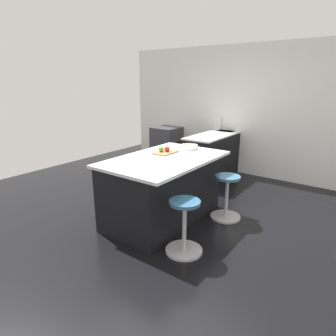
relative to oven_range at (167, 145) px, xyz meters
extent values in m
plane|color=black|center=(2.46, 1.83, -0.44)|extent=(7.57, 7.57, 0.00)
cube|color=silver|center=(-0.35, 1.83, 0.90)|extent=(0.12, 5.83, 2.67)
cube|color=black|center=(0.00, 1.45, 0.00)|extent=(2.21, 0.60, 0.88)
cube|color=silver|center=(0.00, 1.45, 0.45)|extent=(2.21, 0.60, 0.03)
cube|color=#38383D|center=(-0.28, 1.45, 0.41)|extent=(0.44, 0.36, 0.12)
cylinder|color=#B7B7BC|center=(-0.28, 1.30, 0.61)|extent=(0.02, 0.02, 0.28)
cube|color=#38383D|center=(0.00, 0.00, 0.00)|extent=(0.60, 0.60, 0.88)
cube|color=black|center=(0.00, 0.30, -0.04)|extent=(0.44, 0.01, 0.32)
cube|color=black|center=(2.49, 1.78, 0.01)|extent=(1.72, 0.93, 0.89)
cube|color=silver|center=(2.49, 1.83, 0.47)|extent=(1.78, 1.13, 0.04)
cylinder|color=#B7B7BC|center=(1.94, 2.53, -0.42)|extent=(0.44, 0.44, 0.03)
cylinder|color=#B7B7BC|center=(1.94, 2.53, -0.12)|extent=(0.05, 0.05, 0.59)
cylinder|color=#336084|center=(1.94, 2.53, 0.19)|extent=(0.36, 0.36, 0.04)
cylinder|color=#B7B7BC|center=(3.05, 2.53, -0.42)|extent=(0.44, 0.44, 0.03)
cylinder|color=#B7B7BC|center=(3.05, 2.53, -0.12)|extent=(0.05, 0.05, 0.59)
cylinder|color=#336084|center=(3.05, 2.53, 0.19)|extent=(0.36, 0.36, 0.04)
cube|color=olive|center=(2.28, 1.67, 0.50)|extent=(0.36, 0.24, 0.02)
sphere|color=red|center=(2.25, 1.68, 0.55)|extent=(0.08, 0.08, 0.08)
sphere|color=#609E2D|center=(2.31, 1.61, 0.55)|extent=(0.08, 0.08, 0.08)
cylinder|color=silver|center=(1.85, 1.81, 0.52)|extent=(0.26, 0.26, 0.07)
cylinder|color=slate|center=(1.85, 1.81, 0.54)|extent=(0.21, 0.21, 0.05)
camera|label=1|loc=(5.62, 4.18, 1.51)|focal=31.25mm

